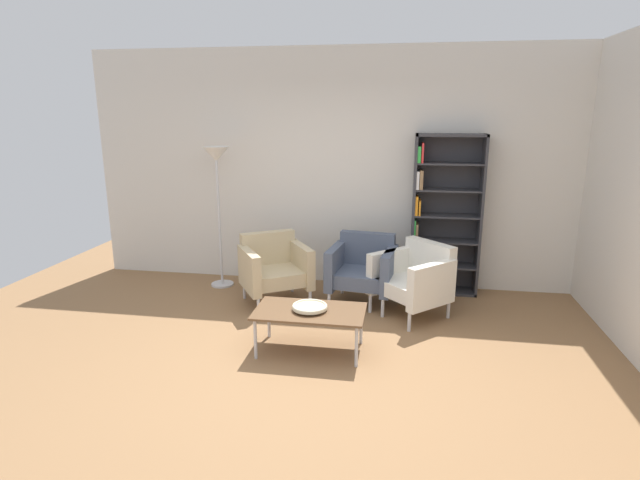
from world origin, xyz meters
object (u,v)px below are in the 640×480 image
bookshelf_tall (441,217)px  coffee_table_low (310,313)px  armchair_corner_red (274,267)px  decorative_bowl (310,307)px  armchair_by_bookshelf (414,278)px  armchair_spare_guest (363,268)px  floor_lamp_torchiere (217,171)px

bookshelf_tall → coffee_table_low: bearing=-124.1°
coffee_table_low → armchair_corner_red: armchair_corner_red is taller
coffee_table_low → decorative_bowl: size_ratio=3.12×
coffee_table_low → armchair_by_bookshelf: (0.95, 1.05, 0.05)m
bookshelf_tall → armchair_spare_guest: bookshelf_tall is taller
decorative_bowl → armchair_corner_red: armchair_corner_red is taller
bookshelf_tall → floor_lamp_torchiere: 2.75m
armchair_spare_guest → coffee_table_low: bearing=-98.4°
armchair_corner_red → floor_lamp_torchiere: floor_lamp_torchiere is taller
coffee_table_low → armchair_corner_red: (-0.64, 1.17, 0.05)m
floor_lamp_torchiere → armchair_corner_red: bearing=-28.6°
armchair_by_bookshelf → decorative_bowl: bearing=-86.8°
armchair_spare_guest → armchair_by_bookshelf: size_ratio=0.84×
decorative_bowl → armchair_by_bookshelf: bearing=47.9°
floor_lamp_torchiere → bookshelf_tall: bearing=5.2°
coffee_table_low → floor_lamp_torchiere: (-1.43, 1.60, 1.08)m
decorative_bowl → armchair_by_bookshelf: (0.95, 1.05, -0.02)m
bookshelf_tall → armchair_corner_red: size_ratio=2.02×
floor_lamp_torchiere → armchair_by_bookshelf: bearing=-13.1°
armchair_spare_guest → decorative_bowl: bearing=-98.4°
decorative_bowl → armchair_spare_guest: (0.37, 1.30, -0.02)m
bookshelf_tall → armchair_by_bookshelf: (-0.30, -0.80, -0.51)m
armchair_corner_red → armchair_by_bookshelf: same height
coffee_table_low → armchair_spare_guest: 1.35m
armchair_corner_red → armchair_by_bookshelf: 1.59m
decorative_bowl → floor_lamp_torchiere: floor_lamp_torchiere is taller
bookshelf_tall → floor_lamp_torchiere: (-2.68, -0.24, 0.52)m
armchair_corner_red → armchair_by_bookshelf: size_ratio=0.99×
armchair_corner_red → armchair_spare_guest: same height
coffee_table_low → armchair_by_bookshelf: bearing=47.9°
decorative_bowl → armchair_corner_red: (-0.64, 1.17, -0.02)m
coffee_table_low → armchair_by_bookshelf: size_ratio=1.05×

